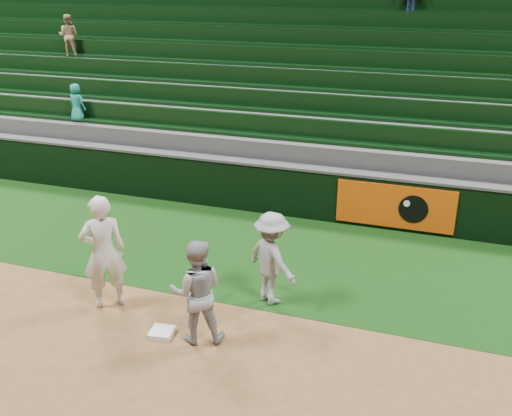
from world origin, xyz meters
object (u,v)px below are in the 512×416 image
Objects in this scene: first_base at (162,332)px; baserunner at (197,292)px; first_baseman at (104,252)px; base_coach at (272,258)px.

baserunner reaches higher than first_base.
first_baseman reaches higher than baserunner.
first_base is at bearing 120.65° from first_baseman.
first_baseman reaches higher than first_base.
first_base is at bearing 81.06° from base_coach.
baserunner is (1.92, -0.43, -0.16)m from first_baseman.
baserunner is at bearing 129.72° from first_baseman.
base_coach is at bearing 48.75° from first_base.
first_baseman is 1.22× the size of base_coach.
first_base is 0.22× the size of base_coach.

